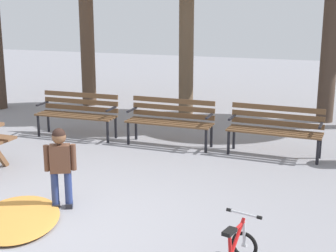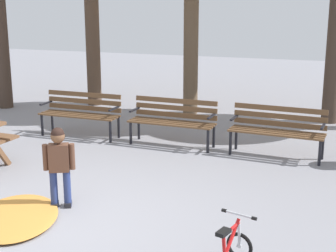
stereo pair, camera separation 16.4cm
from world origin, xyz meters
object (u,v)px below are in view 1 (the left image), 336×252
(park_bench_far_left, at_px, (78,111))
(child_standing, at_px, (60,162))
(park_bench_right, at_px, (275,127))
(kids_bicycle, at_px, (233,251))
(park_bench_left, at_px, (171,118))

(park_bench_far_left, distance_m, child_standing, 3.52)
(park_bench_right, bearing_deg, park_bench_far_left, 179.37)
(park_bench_far_left, distance_m, kids_bicycle, 5.60)
(park_bench_right, bearing_deg, park_bench_left, 178.46)
(child_standing, bearing_deg, kids_bicycle, -19.18)
(child_standing, bearing_deg, park_bench_left, 82.19)
(park_bench_far_left, xyz_separation_m, park_bench_left, (1.90, 0.01, 0.00))
(park_bench_left, height_order, kids_bicycle, park_bench_left)
(kids_bicycle, bearing_deg, child_standing, 160.82)
(park_bench_right, distance_m, kids_bicycle, 4.01)
(park_bench_left, relative_size, park_bench_right, 0.99)
(park_bench_left, bearing_deg, child_standing, -97.81)
(park_bench_left, relative_size, child_standing, 1.51)
(park_bench_right, bearing_deg, child_standing, -126.54)
(park_bench_right, height_order, kids_bicycle, park_bench_right)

